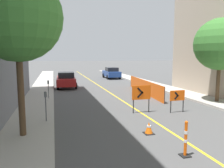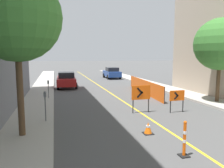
# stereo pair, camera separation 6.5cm
# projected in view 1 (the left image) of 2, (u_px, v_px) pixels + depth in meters

# --- Properties ---
(lane_stripe) EXTENTS (0.12, 50.18, 0.01)m
(lane_stripe) POSITION_uv_depth(u_px,v_px,m) (103.00, 88.00, 21.80)
(lane_stripe) COLOR gold
(lane_stripe) RESTS_ON ground_plane
(sidewalk_left) EXTENTS (2.12, 50.18, 0.15)m
(sidewalk_left) POSITION_uv_depth(u_px,v_px,m) (42.00, 90.00, 20.29)
(sidewalk_left) COLOR #ADA89E
(sidewalk_left) RESTS_ON ground_plane
(sidewalk_right) EXTENTS (2.12, 50.18, 0.15)m
(sidewalk_right) POSITION_uv_depth(u_px,v_px,m) (156.00, 85.00, 23.28)
(sidewalk_right) COLOR #ADA89E
(sidewalk_right) RESTS_ON ground_plane
(traffic_cone_third) EXTENTS (0.40, 0.40, 0.49)m
(traffic_cone_third) POSITION_uv_depth(u_px,v_px,m) (149.00, 128.00, 8.99)
(traffic_cone_third) COLOR black
(traffic_cone_third) RESTS_ON ground_plane
(delineator_post_rear) EXTENTS (0.31, 0.31, 1.17)m
(delineator_post_rear) POSITION_uv_depth(u_px,v_px,m) (186.00, 141.00, 6.93)
(delineator_post_rear) COLOR black
(delineator_post_rear) RESTS_ON ground_plane
(arrow_barricade_primary) EXTENTS (1.11, 0.08, 1.56)m
(arrow_barricade_primary) POSITION_uv_depth(u_px,v_px,m) (141.00, 94.00, 12.24)
(arrow_barricade_primary) COLOR #EF560C
(arrow_barricade_primary) RESTS_ON ground_plane
(arrow_barricade_secondary) EXTENTS (0.93, 0.11, 1.27)m
(arrow_barricade_secondary) POSITION_uv_depth(u_px,v_px,m) (177.00, 97.00, 12.33)
(arrow_barricade_secondary) COLOR #EF560C
(arrow_barricade_secondary) RESTS_ON ground_plane
(safety_mesh_fence) EXTENTS (0.73, 8.48, 1.16)m
(safety_mesh_fence) POSITION_uv_depth(u_px,v_px,m) (144.00, 87.00, 18.65)
(safety_mesh_fence) COLOR #EF560C
(safety_mesh_fence) RESTS_ON ground_plane
(parked_car_curb_near) EXTENTS (1.98, 4.37, 1.59)m
(parked_car_curb_near) POSITION_uv_depth(u_px,v_px,m) (66.00, 80.00, 22.13)
(parked_car_curb_near) COLOR maroon
(parked_car_curb_near) RESTS_ON ground_plane
(parked_car_curb_mid) EXTENTS (1.94, 4.33, 1.59)m
(parked_car_curb_mid) POSITION_uv_depth(u_px,v_px,m) (111.00, 73.00, 31.32)
(parked_car_curb_mid) COLOR navy
(parked_car_curb_mid) RESTS_ON ground_plane
(parking_meter_near_curb) EXTENTS (0.12, 0.11, 1.42)m
(parking_meter_near_curb) POSITION_uv_depth(u_px,v_px,m) (46.00, 100.00, 10.13)
(parking_meter_near_curb) COLOR #4C4C51
(parking_meter_near_curb) RESTS_ON sidewalk_left
(parking_meter_far_curb) EXTENTS (0.12, 0.11, 1.32)m
(parking_meter_far_curb) POSITION_uv_depth(u_px,v_px,m) (48.00, 85.00, 15.73)
(parking_meter_far_curb) COLOR #4C4C51
(parking_meter_far_curb) RESTS_ON sidewalk_left
(street_tree_left_near) EXTENTS (3.33, 3.33, 6.14)m
(street_tree_left_near) POSITION_uv_depth(u_px,v_px,m) (17.00, 17.00, 7.90)
(street_tree_left_near) COLOR #4C3823
(street_tree_left_near) RESTS_ON sidewalk_left
(street_tree_right_near) EXTENTS (3.41, 3.41, 5.51)m
(street_tree_right_near) POSITION_uv_depth(u_px,v_px,m) (220.00, 44.00, 14.31)
(street_tree_right_near) COLOR #4C3823
(street_tree_right_near) RESTS_ON sidewalk_right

